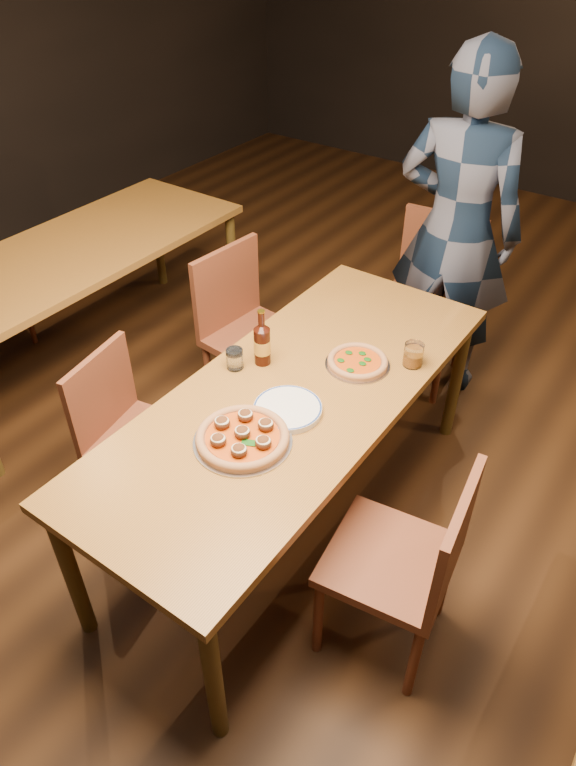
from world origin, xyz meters
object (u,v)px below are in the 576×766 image
Objects in this scene: table_main at (295,404)px; water_glass at (235,359)px; chair_main_e at (389,559)px; plate_stack at (288,409)px; table_left at (74,261)px; chair_main_sw at (258,338)px; pizza_margherita at (358,362)px; pizza_meatball at (243,437)px; amber_glass at (413,355)px; chair_main_nw at (144,440)px; chair_end at (423,303)px; diner at (456,231)px; beer_bottle at (262,345)px.

water_glass reaches higher than table_main.
plate_stack is at bearing -114.29° from chair_main_e.
water_glass reaches higher than table_left.
pizza_margherita is (0.71, -0.23, 0.29)m from chair_main_sw.
pizza_meatball is 0.23m from plate_stack.
pizza_meatball is 0.82m from amber_glass.
chair_main_sw is at bearing -8.98° from chair_main_nw.
table_main is 1.32m from chair_end.
pizza_meatball is at bearing 83.01° from diner.
diner is at bearing 93.49° from pizza_margherita.
diner reaches higher than chair_end.
chair_main_sw is 9.44× the size of amber_glass.
pizza_meatball reaches higher than pizza_margherita.
table_left is at bearing 171.37° from beer_bottle.
chair_main_sw is at bearing 162.09° from pizza_margherita.
chair_main_nw is 0.68m from pizza_meatball.
diner reaches higher than beer_bottle.
chair_main_sw is 3.89× the size of beer_bottle.
chair_main_nw is at bearing -149.56° from table_main.
chair_end is at bearing 31.24° from table_left.
diner is at bearing 90.02° from plate_stack.
chair_end is (-0.04, 1.31, -0.19)m from table_main.
table_left is 2.39m from chair_main_e.
chair_main_nw is at bearing -161.10° from plate_stack.
beer_bottle reaches higher than plate_stack.
table_left is 7.41× the size of pizza_margherita.
diner is (1.75, 1.08, 0.24)m from table_left.
plate_stack is 1.06× the size of beer_bottle.
chair_main_nw is 3.18× the size of pizza_margherita.
table_left is 2.33× the size of chair_main_nw.
pizza_margherita is at bearing 37.04° from water_glass.
chair_main_nw is 0.94× the size of chair_main_e.
diner is at bearing 76.37° from water_glass.
chair_end is at bearing -165.68° from chair_main_e.
table_main is 2.08× the size of chair_main_sw.
beer_bottle is 2.80× the size of water_glass.
diner reaches higher than chair_main_e.
chair_main_nw reaches higher than plate_stack.
diner reaches higher than chair_main_nw.
amber_glass is at bearing 54.62° from table_main.
beer_bottle is 2.43× the size of amber_glass.
table_left is 2.08× the size of chair_main_sw.
chair_end reaches higher than chair_main_nw.
diner reaches higher than pizza_margherita.
chair_main_nw is at bearing -95.54° from chair_main_e.
amber_glass reaches higher than pizza_margherita.
chair_main_sw is 2.68× the size of pizza_meatball.
chair_main_nw is 8.44× the size of amber_glass.
amber_glass is (0.30, 0.42, 0.12)m from table_main.
chair_main_nw reaches higher than water_glass.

